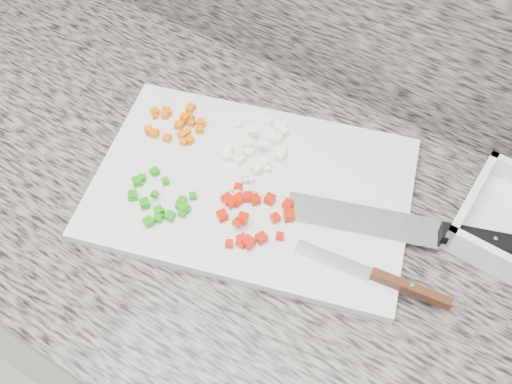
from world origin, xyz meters
TOP-DOWN VIEW (x-y plane):
  - cabinet at (0.00, 1.44)m, footprint 3.92×0.62m
  - countertop at (0.00, 1.44)m, footprint 3.96×0.64m
  - cutting_board at (0.03, 1.48)m, footprint 0.54×0.44m
  - carrot_pile at (-0.13, 1.51)m, footprint 0.10×0.09m
  - onion_pile at (0.00, 1.54)m, footprint 0.11×0.11m
  - green_pepper_pile at (-0.07, 1.38)m, footprint 0.11×0.09m
  - red_pepper_pile at (0.06, 1.43)m, footprint 0.11×0.11m
  - garlic_pile at (0.02, 1.45)m, footprint 0.06×0.06m
  - chef_knife at (0.31, 1.55)m, footprint 0.36×0.16m
  - paring_knife at (0.27, 1.44)m, footprint 0.22×0.04m

SIDE VIEW (x-z plane):
  - cabinet at x=0.00m, z-range 0.00..0.86m
  - countertop at x=0.00m, z-range 0.86..0.90m
  - cutting_board at x=0.03m, z-range 0.90..0.92m
  - garlic_pile at x=0.02m, z-range 0.92..0.92m
  - chef_knife at x=0.31m, z-range 0.91..0.93m
  - carrot_pile at x=-0.13m, z-range 0.91..0.93m
  - green_pepper_pile at x=-0.07m, z-range 0.91..0.93m
  - paring_knife at x=0.27m, z-range 0.91..0.93m
  - red_pepper_pile at x=0.06m, z-range 0.91..0.93m
  - onion_pile at x=0.00m, z-range 0.91..0.93m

